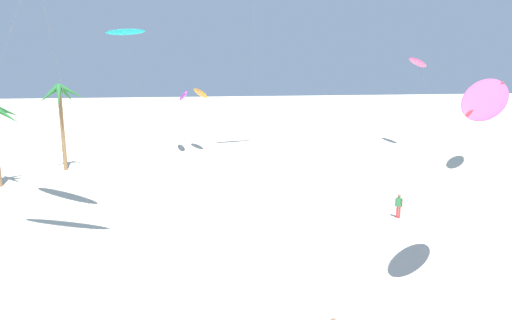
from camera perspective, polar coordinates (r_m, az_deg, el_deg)
The scene contains 7 objects.
palm_tree_2 at distance 46.68m, azimuth -23.54°, elevation 6.80°, with size 4.14×3.82×8.33m.
flying_kite_0 at distance 59.35m, azimuth 19.73°, elevation 11.56°, with size 3.05×8.08×11.27m.
flying_kite_4 at distance 52.75m, azimuth -9.17°, elevation 8.01°, with size 3.57×8.10×7.61m.
flying_kite_5 at distance 64.29m, azimuth -16.17°, elevation 15.28°, with size 5.53×7.85×14.94m.
flying_kite_7 at distance 53.54m, azimuth -7.07°, elevation 8.39°, with size 4.27×10.50×7.51m.
flying_kite_8 at distance 20.47m, azimuth 27.13°, elevation 6.96°, with size 4.71×4.94×9.78m.
person_near_left at distance 31.34m, azimuth 17.61°, elevation -5.45°, with size 0.36×0.42×1.64m.
Camera 1 is at (-4.90, -2.13, 9.86)m, focal length 31.62 mm.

